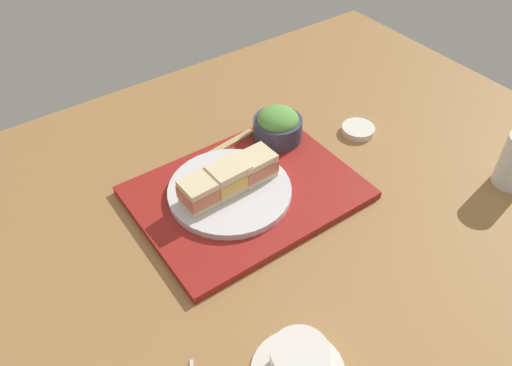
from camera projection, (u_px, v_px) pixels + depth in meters
The scene contains 10 objects.
ground_plane at pixel (267, 201), 96.26cm from camera, with size 140.00×100.00×3.00cm, color olive.
serving_tray at pixel (246, 193), 94.67cm from camera, with size 40.57×30.49×1.55cm, color maroon.
sandwich_plate at pixel (230, 191), 92.91cm from camera, with size 22.98×22.98×1.36cm, color silver.
sandwich_near at pixel (255, 166), 93.23cm from camera, with size 7.37×5.94×5.01cm.
sandwich_middle at pixel (229, 178), 90.62cm from camera, with size 7.59×6.00×5.33cm.
sandwich_far at pixel (202, 191), 88.22cm from camera, with size 7.50×5.86×5.03cm.
salad_bowl at pixel (278, 125), 103.27cm from camera, with size 10.17×10.17×7.06cm.
chopsticks_pair at pixel (218, 150), 101.99cm from camera, with size 19.07×4.05×0.70cm.
coffee_cup at pixel (299, 365), 67.58cm from camera, with size 13.32×13.32×6.24cm.
small_sauce_dish at pixel (358, 130), 108.97cm from camera, with size 7.15×7.15×1.46cm, color silver.
Camera 1 is at (40.90, 54.05, 66.97)cm, focal length 35.17 mm.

